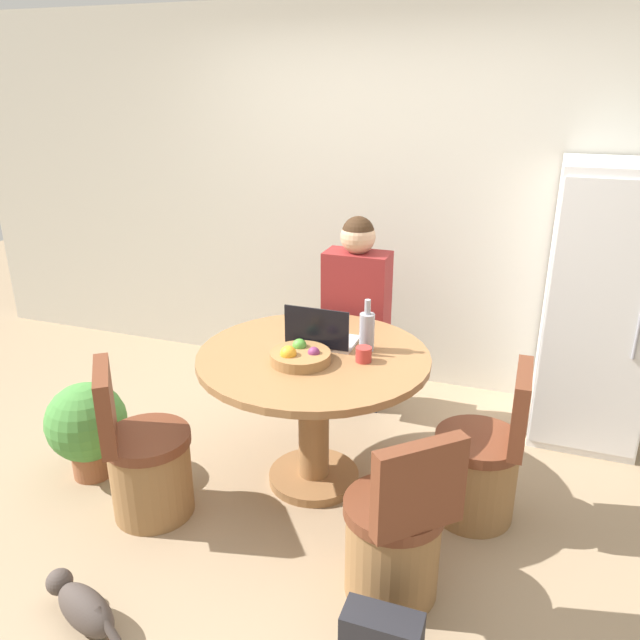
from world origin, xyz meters
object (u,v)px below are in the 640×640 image
Objects in this scene: chair_right_side at (480,468)px; chair_near_left_corner at (146,465)px; cat at (83,606)px; potted_plant at (87,425)px; laptop at (321,336)px; dining_table at (314,388)px; bottle at (367,331)px; refrigerator at (598,306)px; chair_near_right_corner at (395,540)px; person_seated at (358,309)px; fruit_bowl at (300,356)px.

chair_near_left_corner is at bearing -71.54° from chair_right_side.
cat is 0.81× the size of potted_plant.
potted_plant is at bearing 22.36° from laptop.
dining_table is 1.45m from cat.
bottle reaches higher than laptop.
chair_right_side is 1.50× the size of potted_plant.
bottle reaches higher than dining_table.
refrigerator reaches higher than chair_near_left_corner.
cat is at bearing -49.45° from chair_right_side.
person_seated is at bearing -110.67° from chair_near_right_corner.
person_seated reaches higher than fruit_bowl.
dining_table is 2.16× the size of potted_plant.
potted_plant is at bearing -34.42° from cat.
person_seated is at bearing 109.82° from bottle.
dining_table is 1.44× the size of chair_near_right_corner.
person_seated is at bearing -133.17° from chair_right_side.
refrigerator is at bearing 40.06° from fruit_bowl.
refrigerator is at bearing -169.45° from person_seated.
dining_table is 0.94m from chair_right_side.
dining_table is at bearing 17.14° from potted_plant.
laptop reaches higher than chair_right_side.
cat is 1.12m from potted_plant.
chair_right_side reaches higher than cat.
refrigerator is at bearing -111.01° from cat.
person_seated is (-0.00, 0.83, 0.16)m from dining_table.
refrigerator is 1.32m from chair_right_side.
person_seated reaches higher than chair_near_left_corner.
bottle reaches higher than chair_near_right_corner.
dining_table is at bearing -90.00° from chair_right_side.
dining_table is 1.44× the size of chair_right_side.
chair_near_right_corner is at bearing -46.80° from dining_table.
chair_near_left_corner is 0.96m from fruit_bowl.
dining_table reaches higher than potted_plant.
person_seated is at bearing -89.82° from laptop.
chair_right_side is at bearing 10.34° from potted_plant.
refrigerator reaches higher than potted_plant.
fruit_bowl is (-1.43, -1.21, -0.03)m from refrigerator.
fruit_bowl is (-0.92, -0.13, 0.53)m from chair_right_side.
cat is (-0.79, -1.39, -0.79)m from bottle.
cat is (0.16, -0.70, -0.19)m from chair_near_left_corner.
chair_near_left_corner is 1.85× the size of cat.
chair_near_left_corner is at bearing -58.60° from cat.
dining_table reaches higher than cat.
bottle is at bearing -100.79° from cat.
person_seated is 0.74m from bottle.
chair_right_side is at bearing -115.67° from refrigerator.
chair_near_right_corner is at bearing -65.20° from bottle.
dining_table is 4.35× the size of bottle.
potted_plant is at bearing -162.86° from dining_table.
refrigerator is 2.00× the size of chair_near_right_corner.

